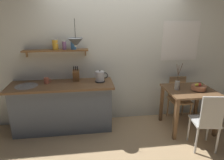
# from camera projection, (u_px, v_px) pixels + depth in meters

# --- Properties ---
(ground_plane) EXTENTS (14.00, 14.00, 0.00)m
(ground_plane) POSITION_uv_depth(u_px,v_px,m) (119.00, 133.00, 3.68)
(ground_plane) COLOR tan
(back_wall) EXTENTS (6.80, 0.11, 2.70)m
(back_wall) POSITION_uv_depth(u_px,v_px,m) (125.00, 53.00, 3.90)
(back_wall) COLOR silver
(back_wall) RESTS_ON ground_plane
(kitchen_counter) EXTENTS (1.83, 0.63, 0.90)m
(kitchen_counter) POSITION_uv_depth(u_px,v_px,m) (63.00, 106.00, 3.71)
(kitchen_counter) COLOR slate
(kitchen_counter) RESTS_ON ground_plane
(wall_shelf) EXTENTS (1.14, 0.20, 0.32)m
(wall_shelf) POSITION_uv_depth(u_px,v_px,m) (59.00, 48.00, 3.54)
(wall_shelf) COLOR brown
(dining_table) EXTENTS (0.85, 0.76, 0.78)m
(dining_table) POSITION_uv_depth(u_px,v_px,m) (189.00, 96.00, 3.67)
(dining_table) COLOR brown
(dining_table) RESTS_ON ground_plane
(dining_chair_near) EXTENTS (0.44, 0.45, 0.96)m
(dining_chair_near) POSITION_uv_depth(u_px,v_px,m) (207.00, 120.00, 3.07)
(dining_chair_near) COLOR silver
(dining_chair_near) RESTS_ON ground_plane
(dining_chair_far) EXTENTS (0.40, 0.41, 0.87)m
(dining_chair_far) POSITION_uv_depth(u_px,v_px,m) (178.00, 96.00, 4.08)
(dining_chair_far) COLOR tan
(dining_chair_far) RESTS_ON ground_plane
(fruit_bowl) EXTENTS (0.25, 0.25, 0.14)m
(fruit_bowl) POSITION_uv_depth(u_px,v_px,m) (199.00, 87.00, 3.58)
(fruit_bowl) COLOR #BC704C
(fruit_bowl) RESTS_ON dining_table
(twig_vase) EXTENTS (0.10, 0.09, 0.50)m
(twig_vase) POSITION_uv_depth(u_px,v_px,m) (177.00, 85.00, 3.60)
(twig_vase) COLOR #B7B2A8
(twig_vase) RESTS_ON dining_table
(electric_kettle) EXTENTS (0.26, 0.18, 0.22)m
(electric_kettle) POSITION_uv_depth(u_px,v_px,m) (100.00, 77.00, 3.65)
(electric_kettle) COLOR black
(electric_kettle) RESTS_ON kitchen_counter
(knife_block) EXTENTS (0.11, 0.16, 0.29)m
(knife_block) POSITION_uv_depth(u_px,v_px,m) (76.00, 75.00, 3.69)
(knife_block) COLOR brown
(knife_block) RESTS_ON kitchen_counter
(coffee_mug_by_sink) EXTENTS (0.13, 0.08, 0.10)m
(coffee_mug_by_sink) POSITION_uv_depth(u_px,v_px,m) (47.00, 81.00, 3.58)
(coffee_mug_by_sink) COLOR #C6664C
(coffee_mug_by_sink) RESTS_ON kitchen_counter
(pendant_lamp) EXTENTS (0.26, 0.26, 0.45)m
(pendant_lamp) POSITION_uv_depth(u_px,v_px,m) (76.00, 42.00, 3.29)
(pendant_lamp) COLOR black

